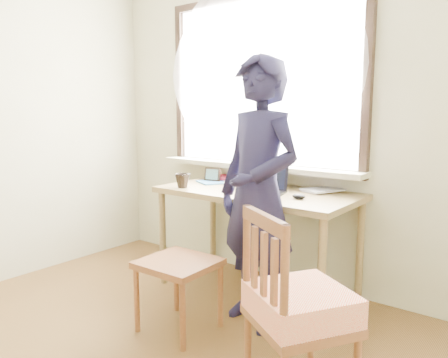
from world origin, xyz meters
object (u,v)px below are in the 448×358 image
Objects in this scene: work_chair at (179,271)px; side_chair at (298,307)px; desk at (257,201)px; mug_white at (264,180)px; mug_dark at (182,181)px; person at (258,194)px; laptop at (265,186)px.

work_chair is 0.48× the size of side_chair.
mug_white is (-0.08, 0.22, 0.12)m from desk.
mug_dark is (-0.43, -0.48, 0.01)m from mug_white.
person is at bearing 48.06° from work_chair.
laptop is 0.77× the size of work_chair.
mug_dark is at bearing 152.28° from side_chair.
mug_dark is (-0.51, -0.26, 0.14)m from desk.
desk is 13.52× the size of mug_white.
mug_dark is 0.81m from person.
person is (0.36, -0.63, 0.03)m from mug_white.
person is (0.19, -0.37, 0.02)m from laptop.
laptop is (0.09, -0.04, 0.13)m from desk.
desk is at bearing 26.86° from mug_dark.
person is (-0.60, 0.59, 0.37)m from side_chair.
work_chair is (-0.06, -0.79, -0.33)m from desk.
mug_white is 0.24× the size of work_chair.
laptop is 3.21× the size of mug_white.
mug_dark is 0.12× the size of side_chair.
work_chair is (-0.15, -0.75, -0.46)m from laptop.
desk is 0.52m from person.
desk is 0.26m from mug_white.
work_chair is at bearing -118.48° from person.
person is at bearing -59.93° from mug_white.
mug_white is 1.59m from side_chair.
person reaches higher than side_chair.
mug_dark is at bearing -132.05° from mug_white.
side_chair is (0.79, -0.96, -0.35)m from laptop.
mug_white is at bearing 128.56° from side_chair.
side_chair is (0.89, -0.99, -0.22)m from desk.
mug_dark is at bearing -159.82° from laptop.
person reaches higher than desk.
laptop reaches higher than side_chair.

